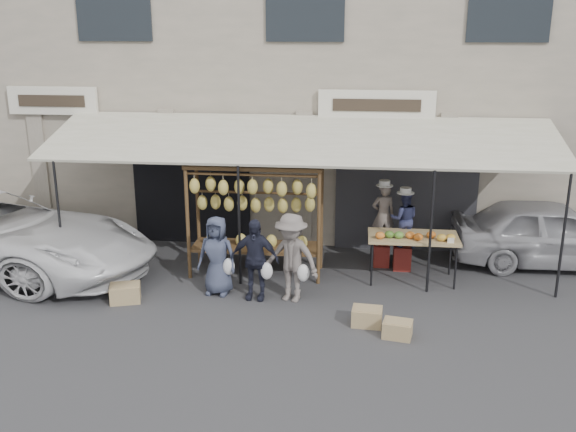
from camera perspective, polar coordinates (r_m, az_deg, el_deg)
name	(u,v)px	position (r m, az deg, el deg)	size (l,w,h in m)	color
ground_plane	(286,312)	(11.17, -0.21, -8.50)	(90.00, 90.00, 0.00)	#2D2D30
shophouse	(315,69)	(16.61, 2.40, 12.90)	(24.00, 6.15, 7.30)	#AA9B88
awning	(299,141)	(12.56, 1.01, 6.71)	(10.00, 2.35, 2.92)	beige
banana_rack	(255,197)	(12.28, -2.94, 1.66)	(2.60, 0.90, 2.24)	#402916
produce_table	(414,238)	(12.35, 11.10, -1.92)	(1.70, 0.90, 1.04)	tan
vendor_left	(383,215)	(12.98, 8.46, 0.10)	(0.46, 0.30, 1.27)	#6D615B
vendor_right	(404,219)	(12.87, 10.28, -0.27)	(0.55, 0.43, 1.13)	navy
customer_left	(217,256)	(11.69, -6.32, -3.51)	(0.72, 0.47, 1.47)	#383E55
customer_mid	(255,259)	(11.43, -2.98, -3.85)	(0.87, 0.36, 1.49)	#1E2030
customer_right	(291,258)	(11.31, 0.29, -3.74)	(1.04, 0.60, 1.61)	#6A615D
stool_left	(381,255)	(13.25, 8.30, -3.46)	(0.32, 0.32, 0.45)	maroon
stool_right	(402,258)	(13.13, 10.10, -3.65)	(0.35, 0.35, 0.49)	maroon
crate_near_a	(367,317)	(10.73, 7.03, -8.87)	(0.48, 0.37, 0.29)	tan
crate_near_b	(397,329)	(10.42, 9.70, -9.88)	(0.45, 0.34, 0.27)	tan
crate_far	(125,293)	(11.86, -14.27, -6.66)	(0.52, 0.40, 0.31)	tan
sedan	(551,233)	(14.07, 22.35, -1.40)	(1.61, 4.00, 1.36)	#A6A5AB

